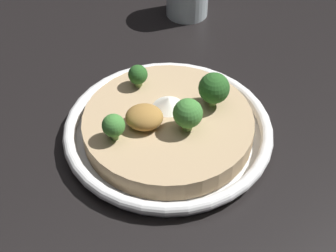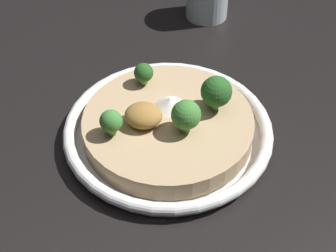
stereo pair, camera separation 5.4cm
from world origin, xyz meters
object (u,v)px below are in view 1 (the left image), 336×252
object	(u,v)px
risotto_bowl	(168,129)
broccoli_back_left	(138,75)
broccoli_front_left	(114,126)
broccoli_right	(188,114)
broccoli_back_right	(214,88)

from	to	relation	value
risotto_bowl	broccoli_back_left	bearing A→B (deg)	123.08
broccoli_front_left	broccoli_right	bearing A→B (deg)	12.10
risotto_bowl	broccoli_right	world-z (taller)	broccoli_right
broccoli_right	broccoli_back_left	bearing A→B (deg)	129.02
broccoli_front_left	broccoli_back_left	size ratio (longest dim) A/B	1.13
broccoli_front_left	broccoli_back_left	distance (m)	0.11
broccoli_back_right	broccoli_back_left	bearing A→B (deg)	159.73
risotto_bowl	broccoli_front_left	distance (m)	0.09
risotto_bowl	broccoli_back_right	size ratio (longest dim) A/B	5.63
broccoli_back_right	broccoli_back_left	distance (m)	0.11
broccoli_right	broccoli_front_left	xyz separation A→B (m)	(-0.09, -0.02, -0.00)
broccoli_back_right	broccoli_front_left	bearing A→B (deg)	-152.22
risotto_bowl	broccoli_right	distance (m)	0.05
risotto_bowl	broccoli_back_left	world-z (taller)	broccoli_back_left
risotto_bowl	broccoli_back_right	distance (m)	0.08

